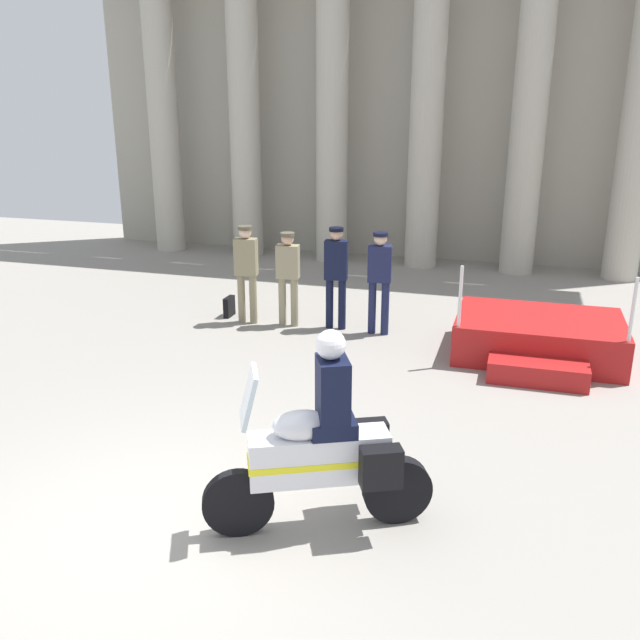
{
  "coord_description": "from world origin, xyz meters",
  "views": [
    {
      "loc": [
        2.99,
        -4.67,
        3.71
      ],
      "look_at": [
        0.63,
        3.2,
        1.06
      ],
      "focal_mm": 38.12,
      "sensor_mm": 36.0,
      "label": 1
    }
  ],
  "objects": [
    {
      "name": "reviewing_stand",
      "position": [
        3.37,
        5.55,
        0.29
      ],
      "size": [
        2.44,
        2.25,
        1.51
      ],
      "color": "#A51919",
      "rests_on": "ground_plane"
    },
    {
      "name": "officer_in_row_0",
      "position": [
        -1.5,
        5.87,
        1.01
      ],
      "size": [
        0.41,
        0.27,
        1.71
      ],
      "rotation": [
        0.0,
        0.0,
        3.28
      ],
      "color": "#847A5B",
      "rests_on": "ground_plane"
    },
    {
      "name": "officer_in_row_3",
      "position": [
        0.82,
        5.93,
        1.01
      ],
      "size": [
        0.41,
        0.27,
        1.72
      ],
      "rotation": [
        0.0,
        0.0,
        3.28
      ],
      "color": "#191E42",
      "rests_on": "ground_plane"
    },
    {
      "name": "motorcycle_with_rider",
      "position": [
        1.51,
        0.47,
        0.79
      ],
      "size": [
        1.94,
        1.1,
        1.9
      ],
      "rotation": [
        0.0,
        0.0,
        3.58
      ],
      "color": "black",
      "rests_on": "ground_plane"
    },
    {
      "name": "officer_in_row_1",
      "position": [
        -0.76,
        5.93,
        0.96
      ],
      "size": [
        0.41,
        0.27,
        1.63
      ],
      "rotation": [
        0.0,
        0.0,
        3.28
      ],
      "color": "gray",
      "rests_on": "ground_plane"
    },
    {
      "name": "colonnade_backdrop",
      "position": [
        -0.36,
        11.64,
        4.19
      ],
      "size": [
        14.89,
        1.6,
        8.14
      ],
      "color": "#A49F91",
      "rests_on": "ground_plane"
    },
    {
      "name": "briefcase_on_ground",
      "position": [
        -1.96,
        6.11,
        0.18
      ],
      "size": [
        0.1,
        0.32,
        0.36
      ],
      "primitive_type": "cube",
      "color": "black",
      "rests_on": "ground_plane"
    },
    {
      "name": "ground_plane",
      "position": [
        0.0,
        0.0,
        0.0
      ],
      "size": [
        28.22,
        28.22,
        0.0
      ],
      "primitive_type": "plane",
      "color": "gray"
    },
    {
      "name": "officer_in_row_2",
      "position": [
        0.07,
        6.0,
        1.03
      ],
      "size": [
        0.41,
        0.27,
        1.74
      ],
      "rotation": [
        0.0,
        0.0,
        3.28
      ],
      "color": "black",
      "rests_on": "ground_plane"
    }
  ]
}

